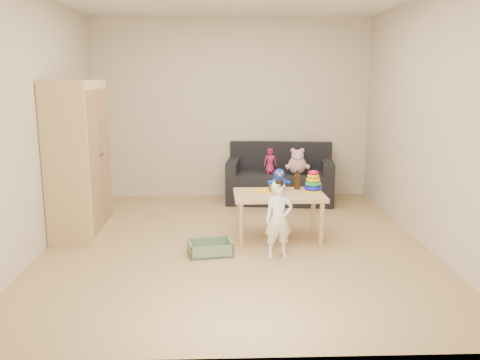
{
  "coord_description": "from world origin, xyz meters",
  "views": [
    {
      "loc": [
        -0.14,
        -5.21,
        1.78
      ],
      "look_at": [
        0.05,
        0.25,
        0.65
      ],
      "focal_mm": 38.0,
      "sensor_mm": 36.0,
      "label": 1
    }
  ],
  "objects_px": {
    "toddler": "(279,220)",
    "wardrobe": "(78,159)",
    "sofa": "(280,187)",
    "play_table": "(279,216)"
  },
  "relations": [
    {
      "from": "play_table",
      "to": "toddler",
      "type": "distance_m",
      "value": 0.58
    },
    {
      "from": "sofa",
      "to": "play_table",
      "type": "bearing_deg",
      "value": -89.42
    },
    {
      "from": "wardrobe",
      "to": "sofa",
      "type": "height_order",
      "value": "wardrobe"
    },
    {
      "from": "wardrobe",
      "to": "play_table",
      "type": "relative_size",
      "value": 1.76
    },
    {
      "from": "sofa",
      "to": "toddler",
      "type": "relative_size",
      "value": 1.97
    },
    {
      "from": "toddler",
      "to": "wardrobe",
      "type": "bearing_deg",
      "value": 151.16
    },
    {
      "from": "wardrobe",
      "to": "sofa",
      "type": "distance_m",
      "value": 2.88
    },
    {
      "from": "wardrobe",
      "to": "play_table",
      "type": "bearing_deg",
      "value": -6.79
    },
    {
      "from": "sofa",
      "to": "toddler",
      "type": "height_order",
      "value": "toddler"
    },
    {
      "from": "sofa",
      "to": "toddler",
      "type": "xyz_separation_m",
      "value": [
        -0.27,
        -2.24,
        0.17
      ]
    }
  ]
}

